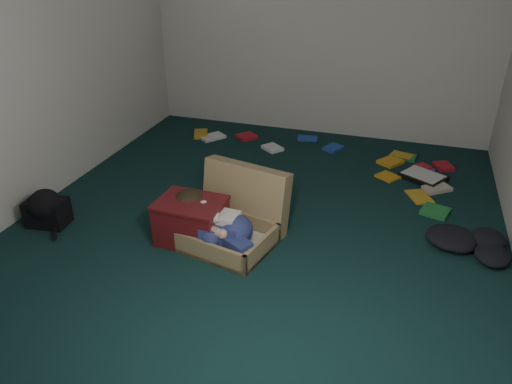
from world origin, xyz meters
The scene contains 11 objects.
floor centered at (0.00, 0.00, 0.00)m, with size 4.50×4.50×0.00m, color black.
wall_back centered at (0.00, 2.25, 1.30)m, with size 4.50×4.50×0.00m, color silver.
wall_front centered at (0.00, -2.25, 1.30)m, with size 4.50×4.50×0.00m, color silver.
wall_left centered at (-2.00, 0.00, 1.30)m, with size 4.50×4.50×0.00m, color silver.
suitcase centered at (-0.15, -0.31, 0.17)m, with size 0.90×0.89×0.56m.
person centered at (-0.24, -0.48, 0.21)m, with size 0.78×0.52×0.34m.
maroon_bin centered at (-0.44, -0.47, 0.18)m, with size 0.54×0.43×0.36m.
backpack centered at (-1.70, -0.61, 0.12)m, with size 0.41×0.33×0.25m, color black, non-canonical shape.
clothing_pile centered at (1.70, 0.03, 0.08)m, with size 0.48×0.39×0.15m, color black, non-canonical shape.
paper_tray centered at (1.31, 1.26, 0.03)m, with size 0.50×0.47×0.06m.
book_scatter centered at (0.49, 1.45, 0.01)m, with size 3.06×1.64×0.02m.
Camera 1 is at (1.08, -3.53, 2.22)m, focal length 35.00 mm.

